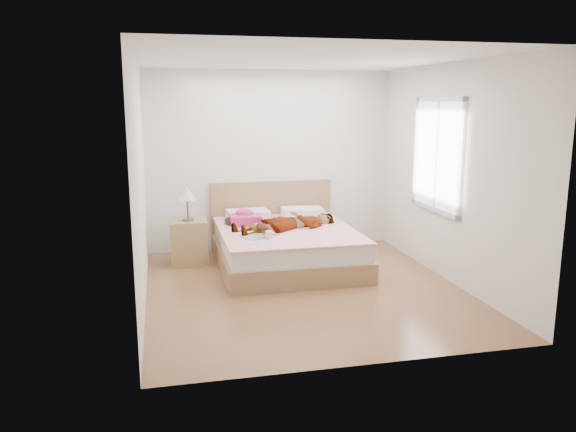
% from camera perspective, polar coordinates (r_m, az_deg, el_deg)
% --- Properties ---
extents(ground, '(4.00, 4.00, 0.00)m').
position_cam_1_polar(ground, '(6.63, 1.64, -7.37)').
color(ground, '#56331B').
rests_on(ground, ground).
extents(woman, '(1.60, 1.02, 0.21)m').
position_cam_1_polar(woman, '(7.41, -0.02, -0.43)').
color(woman, white).
rests_on(woman, bed).
extents(hair, '(0.54, 0.61, 0.08)m').
position_cam_1_polar(hair, '(7.76, -4.87, -0.41)').
color(hair, black).
rests_on(hair, bed).
extents(phone, '(0.07, 0.09, 0.05)m').
position_cam_1_polar(phone, '(7.69, -4.31, 0.49)').
color(phone, silver).
rests_on(phone, bed).
extents(room_shell, '(4.00, 4.00, 4.00)m').
position_cam_1_polar(room_shell, '(7.23, 14.93, 6.00)').
color(room_shell, white).
rests_on(room_shell, ground).
extents(bed, '(1.80, 2.08, 1.00)m').
position_cam_1_polar(bed, '(7.52, -0.31, -2.90)').
color(bed, brown).
rests_on(bed, ground).
extents(towel, '(0.43, 0.37, 0.22)m').
position_cam_1_polar(towel, '(7.63, -4.36, -0.23)').
color(towel, '#D43986').
rests_on(towel, bed).
extents(magazine, '(0.52, 0.46, 0.03)m').
position_cam_1_polar(magazine, '(6.98, -2.84, -1.99)').
color(magazine, silver).
rests_on(magazine, bed).
extents(coffee_mug, '(0.13, 0.09, 0.10)m').
position_cam_1_polar(coffee_mug, '(6.82, -1.90, -1.93)').
color(coffee_mug, silver).
rests_on(coffee_mug, bed).
extents(plush_toy, '(0.19, 0.24, 0.12)m').
position_cam_1_polar(plush_toy, '(7.14, -2.60, -1.21)').
color(plush_toy, black).
rests_on(plush_toy, bed).
extents(nightstand, '(0.49, 0.44, 1.05)m').
position_cam_1_polar(nightstand, '(7.66, -10.05, -2.25)').
color(nightstand, olive).
rests_on(nightstand, ground).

